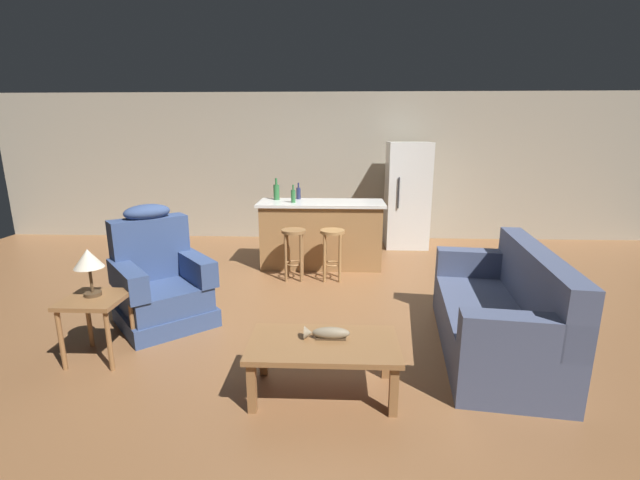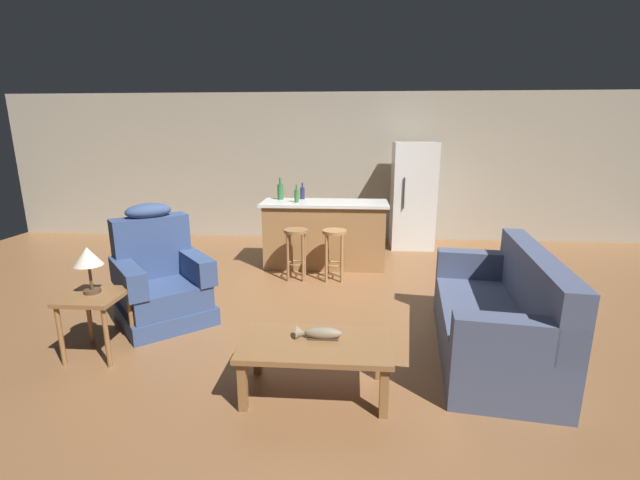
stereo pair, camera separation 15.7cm
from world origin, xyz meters
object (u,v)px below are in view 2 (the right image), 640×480
object	(u,v)px
end_table	(95,305)
table_lamp	(88,259)
bottle_tall_green	(297,196)
bar_stool_left	(296,245)
fish_figurine	(319,333)
kitchen_island	(325,234)
refrigerator	(413,196)
bottle_short_amber	(302,193)
bar_stool_right	(334,246)
coffee_table	(315,349)
recliner_near_lamp	(161,280)
couch	(499,317)
bottle_wine_dark	(280,191)

from	to	relation	value
end_table	table_lamp	world-z (taller)	table_lamp
bottle_tall_green	table_lamp	bearing A→B (deg)	-118.92
table_lamp	bar_stool_left	distance (m)	2.60
fish_figurine	bottle_tall_green	bearing A→B (deg)	100.22
kitchen_island	bottle_tall_green	xyz separation A→B (m)	(-0.39, -0.09, 0.57)
refrigerator	bottle_short_amber	size ratio (longest dim) A/B	7.30
bar_stool_right	bottle_short_amber	bearing A→B (deg)	120.62
table_lamp	kitchen_island	world-z (taller)	table_lamp
bar_stool_left	coffee_table	bearing A→B (deg)	-79.53
recliner_near_lamp	end_table	world-z (taller)	recliner_near_lamp
table_lamp	bar_stool_left	world-z (taller)	table_lamp
end_table	bottle_tall_green	world-z (taller)	bottle_tall_green
kitchen_island	couch	bearing A→B (deg)	-55.75
end_table	bar_stool_left	bearing A→B (deg)	55.23
end_table	refrigerator	bearing A→B (deg)	50.85
bar_stool_left	bar_stool_right	distance (m)	0.51
bottle_tall_green	bottle_short_amber	bearing A→B (deg)	82.58
end_table	bar_stool_left	distance (m)	2.59
table_lamp	couch	bearing A→B (deg)	3.89
recliner_near_lamp	bar_stool_right	bearing A→B (deg)	87.56
table_lamp	coffee_table	bearing A→B (deg)	-13.78
refrigerator	bottle_wine_dark	bearing A→B (deg)	-153.55
end_table	bottle_short_amber	bearing A→B (deg)	63.98
couch	refrigerator	xyz separation A→B (m)	(-0.28, 3.68, 0.54)
bar_stool_right	bottle_wine_dark	bearing A→B (deg)	136.29
fish_figurine	bottle_short_amber	size ratio (longest dim) A/B	1.41
end_table	bar_stool_right	distance (m)	2.91
coffee_table	recliner_near_lamp	distance (m)	2.10
couch	table_lamp	xyz separation A→B (m)	(-3.53, -0.24, 0.53)
couch	bottle_short_amber	bearing A→B (deg)	-45.86
recliner_near_lamp	bottle_tall_green	distance (m)	2.32
couch	table_lamp	world-z (taller)	table_lamp
bar_stool_right	bottle_short_amber	xyz separation A→B (m)	(-0.52, 0.87, 0.57)
couch	table_lamp	bearing A→B (deg)	11.25
recliner_near_lamp	refrigerator	xyz separation A→B (m)	(2.98, 3.19, 0.46)
bar_stool_left	bottle_tall_green	world-z (taller)	bottle_tall_green
bottle_wine_dark	recliner_near_lamp	bearing A→B (deg)	-112.82
recliner_near_lamp	table_lamp	size ratio (longest dim) A/B	2.93
bar_stool_right	bottle_short_amber	size ratio (longest dim) A/B	2.82
end_table	bar_stool_left	xyz separation A→B (m)	(1.48, 2.13, 0.01)
end_table	kitchen_island	bearing A→B (deg)	56.67
bar_stool_left	refrigerator	xyz separation A→B (m)	(1.74, 1.83, 0.41)
couch	kitchen_island	size ratio (longest dim) A/B	1.11
fish_figurine	recliner_near_lamp	bearing A→B (deg)	146.27
fish_figurine	end_table	size ratio (longest dim) A/B	0.61
coffee_table	couch	world-z (taller)	couch
bar_stool_left	bar_stool_right	xyz separation A→B (m)	(0.51, 0.00, 0.00)
bar_stool_right	bottle_tall_green	xyz separation A→B (m)	(-0.56, 0.54, 0.57)
bottle_short_amber	end_table	bearing A→B (deg)	-116.02
couch	recliner_near_lamp	size ratio (longest dim) A/B	1.66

